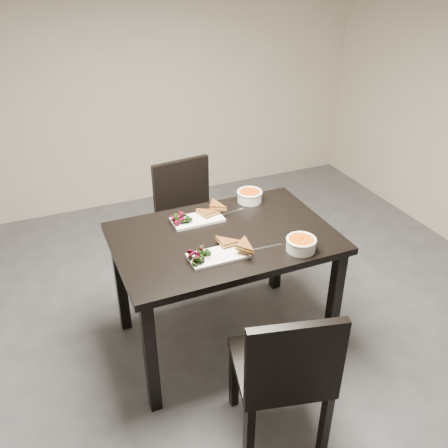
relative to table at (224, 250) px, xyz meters
name	(u,v)px	position (x,y,z in m)	size (l,w,h in m)	color
ground	(198,406)	(-0.33, -0.43, -0.65)	(5.00, 5.00, 0.00)	#47474C
room_shell	(183,46)	(-0.33, -0.43, 1.18)	(5.02, 5.02, 2.81)	beige
table	(224,250)	(0.00, 0.00, 0.00)	(1.20, 0.80, 0.75)	black
chair_near	(285,370)	(-0.03, -0.78, -0.17)	(0.51, 0.51, 0.85)	black
chair_far	(189,214)	(0.06, 0.76, -0.17)	(0.47, 0.47, 0.85)	black
plate_near	(218,256)	(-0.11, -0.19, 0.11)	(0.30, 0.15, 0.02)	white
sandwich_near	(228,246)	(-0.05, -0.17, 0.14)	(0.15, 0.11, 0.05)	brown
salad_near	(199,255)	(-0.21, -0.19, 0.13)	(0.09, 0.08, 0.04)	black
soup_bowl_near	(301,243)	(0.31, -0.29, 0.14)	(0.16, 0.16, 0.07)	white
cutlery_near	(266,247)	(0.16, -0.20, 0.10)	(0.18, 0.02, 0.00)	silver
plate_far	(197,220)	(-0.08, 0.21, 0.11)	(0.30, 0.15, 0.01)	white
sandwich_far	(209,214)	(-0.01, 0.19, 0.14)	(0.15, 0.11, 0.05)	brown
salad_far	(181,219)	(-0.18, 0.21, 0.13)	(0.09, 0.08, 0.04)	black
soup_bowl_far	(250,195)	(0.30, 0.31, 0.14)	(0.16, 0.16, 0.07)	white
cutlery_far	(230,213)	(0.13, 0.22, 0.10)	(0.18, 0.02, 0.00)	silver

